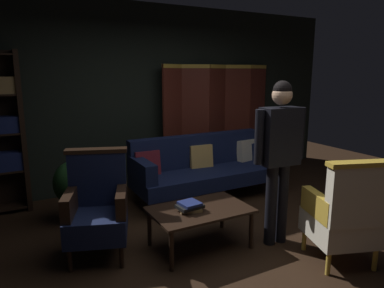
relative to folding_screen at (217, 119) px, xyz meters
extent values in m
plane|color=black|center=(-1.29, -2.28, -0.99)|extent=(10.00, 10.00, 0.00)
cube|color=black|center=(-1.29, 0.17, 0.41)|extent=(7.20, 0.10, 2.80)
cube|color=#5B2319|center=(-0.85, -0.02, -0.04)|extent=(0.42, 0.23, 1.90)
cube|color=gold|center=(-0.85, -0.02, 0.88)|extent=(0.43, 0.24, 0.06)
cube|color=#5B2319|center=(-0.43, -0.01, -0.04)|extent=(0.44, 0.20, 1.90)
cube|color=gold|center=(-0.43, -0.01, 0.88)|extent=(0.44, 0.21, 0.06)
cube|color=#5B2319|center=(-0.01, 0.00, -0.04)|extent=(0.43, 0.21, 1.90)
cube|color=gold|center=(-0.01, 0.00, 0.88)|extent=(0.44, 0.22, 0.06)
cube|color=#5B2319|center=(0.42, 0.02, -0.04)|extent=(0.45, 0.17, 1.90)
cube|color=gold|center=(0.42, 0.02, 0.88)|extent=(0.45, 0.18, 0.06)
cube|color=#5B2319|center=(0.86, 0.02, -0.04)|extent=(0.45, 0.17, 1.90)
cube|color=gold|center=(0.86, 0.02, 0.88)|extent=(0.45, 0.17, 0.06)
cube|color=black|center=(-3.02, -0.10, 0.04)|extent=(0.06, 0.32, 2.05)
cylinder|color=black|center=(-1.69, -1.23, -0.88)|extent=(0.07, 0.07, 0.22)
cylinder|color=black|center=(0.21, -1.23, -0.88)|extent=(0.07, 0.07, 0.22)
cylinder|color=black|center=(-1.69, -0.63, -0.88)|extent=(0.07, 0.07, 0.22)
cylinder|color=black|center=(0.21, -0.63, -0.88)|extent=(0.07, 0.07, 0.22)
cube|color=#111938|center=(-0.74, -0.93, -0.67)|extent=(2.10, 0.76, 0.20)
cube|color=#111938|center=(-0.74, -0.62, -0.34)|extent=(2.10, 0.18, 0.46)
cube|color=#111938|center=(-1.72, -0.93, -0.44)|extent=(0.16, 0.68, 0.26)
cube|color=#111938|center=(0.24, -0.93, -0.44)|extent=(0.16, 0.68, 0.26)
cube|color=maroon|center=(-1.57, -0.73, -0.42)|extent=(0.34, 0.17, 0.35)
cube|color=tan|center=(-0.74, -0.73, -0.42)|extent=(0.35, 0.18, 0.35)
cube|color=beige|center=(0.09, -0.73, -0.42)|extent=(0.36, 0.21, 0.35)
cylinder|color=black|center=(-1.99, -2.39, -0.79)|extent=(0.04, 0.04, 0.39)
cylinder|color=black|center=(-1.09, -2.39, -0.79)|extent=(0.04, 0.04, 0.39)
cylinder|color=black|center=(-1.99, -1.85, -0.79)|extent=(0.04, 0.04, 0.39)
cylinder|color=black|center=(-1.09, -1.85, -0.79)|extent=(0.04, 0.04, 0.39)
cube|color=black|center=(-1.54, -2.12, -0.58)|extent=(1.00, 0.64, 0.03)
cylinder|color=gold|center=(-0.20, -2.83, -0.88)|extent=(0.04, 0.04, 0.22)
cylinder|color=gold|center=(-0.63, -2.67, -0.88)|extent=(0.04, 0.04, 0.22)
cylinder|color=gold|center=(-0.35, -3.26, -0.88)|extent=(0.04, 0.04, 0.22)
cylinder|color=gold|center=(-0.78, -3.11, -0.88)|extent=(0.04, 0.04, 0.22)
cube|color=beige|center=(-0.49, -2.97, -0.65)|extent=(0.71, 0.71, 0.24)
cube|color=beige|center=(-0.57, -3.18, -0.26)|extent=(0.57, 0.30, 0.54)
cube|color=gold|center=(-0.57, -3.18, 0.03)|extent=(0.61, 0.32, 0.04)
cube|color=gold|center=(-0.26, -3.05, -0.42)|extent=(0.25, 0.50, 0.22)
cube|color=gold|center=(-0.72, -2.89, -0.42)|extent=(0.25, 0.50, 0.22)
cylinder|color=black|center=(-2.80, -1.96, -0.88)|extent=(0.04, 0.04, 0.22)
cylinder|color=black|center=(-2.37, -2.12, -0.88)|extent=(0.04, 0.04, 0.22)
cylinder|color=black|center=(-2.65, -1.53, -0.88)|extent=(0.04, 0.04, 0.22)
cylinder|color=black|center=(-2.22, -1.68, -0.88)|extent=(0.04, 0.04, 0.22)
cube|color=#111938|center=(-2.51, -1.82, -0.65)|extent=(0.72, 0.72, 0.24)
cube|color=#111938|center=(-2.43, -1.61, -0.26)|extent=(0.57, 0.30, 0.54)
cube|color=black|center=(-2.43, -1.61, 0.03)|extent=(0.61, 0.32, 0.04)
cube|color=black|center=(-2.74, -1.74, -0.42)|extent=(0.25, 0.50, 0.22)
cube|color=black|center=(-2.28, -1.90, -0.42)|extent=(0.25, 0.50, 0.22)
cylinder|color=black|center=(-0.71, -2.41, -0.56)|extent=(0.12, 0.12, 0.86)
cylinder|color=black|center=(-0.85, -2.40, -0.56)|extent=(0.12, 0.12, 0.86)
cube|color=maroon|center=(-0.78, -2.41, -0.09)|extent=(0.33, 0.19, 0.09)
cube|color=black|center=(-0.78, -2.41, 0.16)|extent=(0.42, 0.24, 0.58)
cube|color=white|center=(-0.77, -2.30, 0.19)|extent=(0.14, 0.02, 0.41)
cube|color=maroon|center=(-0.77, -2.29, 0.42)|extent=(0.09, 0.03, 0.04)
cylinder|color=black|center=(-0.53, -2.43, 0.17)|extent=(0.09, 0.09, 0.54)
cylinder|color=black|center=(-1.03, -2.39, 0.17)|extent=(0.09, 0.09, 0.54)
sphere|color=tan|center=(-0.78, -2.41, 0.57)|extent=(0.20, 0.20, 0.20)
sphere|color=black|center=(-0.78, -2.41, 0.62)|extent=(0.18, 0.18, 0.18)
cylinder|color=brown|center=(-2.55, -0.84, -0.85)|extent=(0.28, 0.28, 0.28)
ellipsoid|color=#193D19|center=(-2.55, -0.84, -0.50)|extent=(0.46, 0.46, 0.53)
cube|color=#9E7A47|center=(-1.65, -2.11, -0.55)|extent=(0.25, 0.21, 0.03)
cube|color=black|center=(-1.65, -2.11, -0.52)|extent=(0.27, 0.20, 0.03)
cube|color=navy|center=(-1.65, -2.11, -0.49)|extent=(0.21, 0.21, 0.03)
camera|label=1|loc=(-3.20, -5.03, 0.80)|focal=32.73mm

